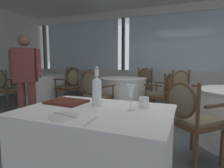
# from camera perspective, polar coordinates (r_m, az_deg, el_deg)

# --- Properties ---
(ground_plane) EXTENTS (13.99, 13.99, 0.00)m
(ground_plane) POSITION_cam_1_polar(r_m,az_deg,el_deg) (2.68, 12.59, -17.96)
(ground_plane) COLOR #4C5156
(window_wall_far) EXTENTS (10.76, 0.14, 2.83)m
(window_wall_far) POSITION_cam_1_polar(r_m,az_deg,el_deg) (6.13, 18.74, 6.52)
(window_wall_far) COLOR silver
(window_wall_far) RESTS_ON ground_plane
(foreground_table) EXTENTS (1.15, 0.81, 0.75)m
(foreground_table) POSITION_cam_1_polar(r_m,az_deg,el_deg) (1.59, -4.86, -20.96)
(foreground_table) COLOR white
(foreground_table) RESTS_ON ground_plane
(side_plate) EXTENTS (0.20, 0.20, 0.01)m
(side_plate) POSITION_cam_1_polar(r_m,az_deg,el_deg) (1.29, -14.52, -9.49)
(side_plate) COLOR silver
(side_plate) RESTS_ON foreground_table
(butter_knife) EXTENTS (0.20, 0.06, 0.00)m
(butter_knife) POSITION_cam_1_polar(r_m,az_deg,el_deg) (1.29, -14.52, -9.27)
(butter_knife) COLOR silver
(butter_knife) RESTS_ON foreground_table
(dinner_fork) EXTENTS (0.03, 0.18, 0.00)m
(dinner_fork) POSITION_cam_1_polar(r_m,az_deg,el_deg) (1.17, -6.34, -11.30)
(dinner_fork) COLOR silver
(dinner_fork) RESTS_ON foreground_table
(water_bottle) EXTENTS (0.08, 0.08, 0.33)m
(water_bottle) POSITION_cam_1_polar(r_m,az_deg,el_deg) (1.54, -4.68, -1.91)
(water_bottle) COLOR white
(water_bottle) RESTS_ON foreground_table
(wine_glass) EXTENTS (0.07, 0.07, 0.19)m
(wine_glass) POSITION_cam_1_polar(r_m,az_deg,el_deg) (1.39, 5.83, -2.74)
(wine_glass) COLOR white
(wine_glass) RESTS_ON foreground_table
(water_tumbler) EXTENTS (0.08, 0.08, 0.09)m
(water_tumbler) POSITION_cam_1_polar(r_m,az_deg,el_deg) (1.52, 9.76, -5.52)
(water_tumbler) COLOR white
(water_tumbler) RESTS_ON foreground_table
(menu_book) EXTENTS (0.34, 0.28, 0.02)m
(menu_book) POSITION_cam_1_polar(r_m,az_deg,el_deg) (1.71, -13.70, -5.33)
(menu_book) COLOR #512319
(menu_book) RESTS_ON foreground_table
(background_table_0) EXTENTS (1.07, 1.07, 0.75)m
(background_table_0) POSITION_cam_1_polar(r_m,az_deg,el_deg) (4.33, 3.42, -3.09)
(background_table_0) COLOR white
(background_table_0) RESTS_ON ground_plane
(dining_chair_0_0) EXTENTS (0.61, 0.57, 0.96)m
(dining_chair_0_0) POSITION_cam_1_polar(r_m,az_deg,el_deg) (3.55, -5.32, -2.38)
(dining_chair_0_0) COLOR brown
(dining_chair_0_0) RESTS_ON ground_plane
(dining_chair_0_1) EXTENTS (0.57, 0.61, 0.90)m
(dining_chair_0_1) POSITION_cam_1_polar(r_m,az_deg,el_deg) (3.86, 15.28, -2.20)
(dining_chair_0_1) COLOR brown
(dining_chair_0_1) RESTS_ON ground_plane
(dining_chair_0_2) EXTENTS (0.61, 0.57, 0.96)m
(dining_chair_0_2) POSITION_cam_1_polar(r_m,az_deg,el_deg) (5.12, 9.50, 0.37)
(dining_chair_0_2) COLOR brown
(dining_chair_0_2) RESTS_ON ground_plane
(dining_chair_0_3) EXTENTS (0.57, 0.61, 0.93)m
(dining_chair_0_3) POSITION_cam_1_polar(r_m,az_deg,el_deg) (4.90, -5.90, -0.03)
(dining_chair_0_3) COLOR brown
(dining_chair_0_3) RESTS_ON ground_plane
(dining_chair_1_2) EXTENTS (0.66, 0.66, 0.98)m
(dining_chair_1_2) POSITION_cam_1_polar(r_m,az_deg,el_deg) (3.59, 21.56, -2.50)
(dining_chair_1_2) COLOR brown
(dining_chair_1_2) RESTS_ON ground_plane
(dining_chair_1_3) EXTENTS (0.66, 0.66, 0.92)m
(dining_chair_1_3) POSITION_cam_1_polar(r_m,az_deg,el_deg) (2.20, 22.78, -8.63)
(dining_chair_1_3) COLOR brown
(dining_chair_1_3) RESTS_ON ground_plane
(background_table_2) EXTENTS (1.21, 1.21, 0.75)m
(background_table_2) POSITION_cam_1_polar(r_m,az_deg,el_deg) (5.67, -20.23, -1.17)
(background_table_2) COLOR white
(background_table_2) RESTS_ON ground_plane
(dining_chair_2_0) EXTENTS (0.59, 0.54, 0.93)m
(dining_chair_2_0) POSITION_cam_1_polar(r_m,az_deg,el_deg) (5.09, -29.55, -0.59)
(dining_chair_2_0) COLOR brown
(dining_chair_2_0) RESTS_ON ground_plane
(dining_chair_2_1) EXTENTS (0.54, 0.59, 0.94)m
(dining_chair_2_1) POSITION_cam_1_polar(r_m,az_deg,el_deg) (4.87, -12.89, -0.01)
(dining_chair_2_1) COLOR brown
(dining_chair_2_1) RESTS_ON ground_plane
(dining_chair_2_2) EXTENTS (0.59, 0.54, 0.95)m
(dining_chair_2_2) POSITION_cam_1_polar(r_m,az_deg,el_deg) (6.32, -12.87, 1.55)
(dining_chair_2_2) COLOR brown
(dining_chair_2_2) RESTS_ON ground_plane
(dining_chair_2_3) EXTENTS (0.54, 0.59, 0.93)m
(dining_chair_2_3) POSITION_cam_1_polar(r_m,az_deg,el_deg) (6.49, -25.84, 1.12)
(dining_chair_2_3) COLOR brown
(dining_chair_2_3) RESTS_ON ground_plane
(diner_person_0) EXTENTS (0.49, 0.34, 1.58)m
(diner_person_0) POSITION_cam_1_polar(r_m,az_deg,el_deg) (3.54, -25.02, 2.54)
(diner_person_0) COLOR brown
(diner_person_0) RESTS_ON ground_plane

